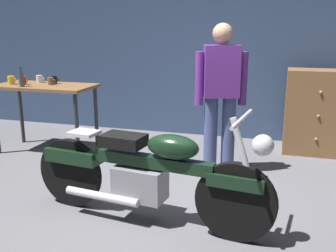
{
  "coord_description": "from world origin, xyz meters",
  "views": [
    {
      "loc": [
        1.06,
        -2.93,
        1.62
      ],
      "look_at": [
        0.01,
        0.7,
        0.65
      ],
      "focal_mm": 41.08,
      "sensor_mm": 36.0,
      "label": 1
    }
  ],
  "objects_px": {
    "person_standing": "(221,93)",
    "mug_red_diner": "(23,81)",
    "mug_yellow_tall": "(11,80)",
    "motorcycle": "(147,172)",
    "wooden_dresser": "(317,112)",
    "mug_white_ceramic": "(40,79)",
    "mug_black_matte": "(54,80)",
    "mug_brown_stoneware": "(51,81)",
    "bottle": "(21,79)"
  },
  "relations": [
    {
      "from": "mug_yellow_tall",
      "to": "mug_black_matte",
      "type": "relative_size",
      "value": 1.09
    },
    {
      "from": "person_standing",
      "to": "mug_red_diner",
      "type": "xyz_separation_m",
      "value": [
        -2.58,
        0.07,
        0.03
      ]
    },
    {
      "from": "person_standing",
      "to": "mug_yellow_tall",
      "type": "distance_m",
      "value": 2.75
    },
    {
      "from": "motorcycle",
      "to": "mug_brown_stoneware",
      "type": "distance_m",
      "value": 2.4
    },
    {
      "from": "mug_black_matte",
      "to": "mug_yellow_tall",
      "type": "bearing_deg",
      "value": -157.38
    },
    {
      "from": "person_standing",
      "to": "mug_yellow_tall",
      "type": "xyz_separation_m",
      "value": [
        -2.75,
        0.06,
        0.03
      ]
    },
    {
      "from": "bottle",
      "to": "mug_white_ceramic",
      "type": "bearing_deg",
      "value": 90.84
    },
    {
      "from": "person_standing",
      "to": "mug_black_matte",
      "type": "height_order",
      "value": "person_standing"
    },
    {
      "from": "mug_brown_stoneware",
      "to": "bottle",
      "type": "height_order",
      "value": "bottle"
    },
    {
      "from": "mug_yellow_tall",
      "to": "motorcycle",
      "type": "bearing_deg",
      "value": -30.59
    },
    {
      "from": "wooden_dresser",
      "to": "mug_red_diner",
      "type": "height_order",
      "value": "wooden_dresser"
    },
    {
      "from": "mug_brown_stoneware",
      "to": "mug_white_ceramic",
      "type": "bearing_deg",
      "value": 150.7
    },
    {
      "from": "mug_red_diner",
      "to": "bottle",
      "type": "relative_size",
      "value": 0.44
    },
    {
      "from": "person_standing",
      "to": "wooden_dresser",
      "type": "relative_size",
      "value": 1.52
    },
    {
      "from": "bottle",
      "to": "mug_red_diner",
      "type": "bearing_deg",
      "value": 120.08
    },
    {
      "from": "mug_brown_stoneware",
      "to": "mug_black_matte",
      "type": "bearing_deg",
      "value": 100.61
    },
    {
      "from": "motorcycle",
      "to": "mug_red_diner",
      "type": "distance_m",
      "value": 2.64
    },
    {
      "from": "wooden_dresser",
      "to": "mug_black_matte",
      "type": "bearing_deg",
      "value": -166.79
    },
    {
      "from": "motorcycle",
      "to": "mug_yellow_tall",
      "type": "bearing_deg",
      "value": 156.73
    },
    {
      "from": "wooden_dresser",
      "to": "mug_white_ceramic",
      "type": "relative_size",
      "value": 9.68
    },
    {
      "from": "person_standing",
      "to": "mug_yellow_tall",
      "type": "relative_size",
      "value": 13.94
    },
    {
      "from": "motorcycle",
      "to": "mug_black_matte",
      "type": "xyz_separation_m",
      "value": [
        -1.84,
        1.6,
        0.5
      ]
    },
    {
      "from": "wooden_dresser",
      "to": "mug_black_matte",
      "type": "distance_m",
      "value": 3.47
    },
    {
      "from": "mug_yellow_tall",
      "to": "mug_red_diner",
      "type": "distance_m",
      "value": 0.17
    },
    {
      "from": "person_standing",
      "to": "bottle",
      "type": "bearing_deg",
      "value": -14.89
    },
    {
      "from": "person_standing",
      "to": "mug_red_diner",
      "type": "bearing_deg",
      "value": -18.42
    },
    {
      "from": "person_standing",
      "to": "mug_brown_stoneware",
      "type": "distance_m",
      "value": 2.23
    },
    {
      "from": "motorcycle",
      "to": "mug_red_diner",
      "type": "height_order",
      "value": "mug_red_diner"
    },
    {
      "from": "wooden_dresser",
      "to": "mug_white_ceramic",
      "type": "height_order",
      "value": "wooden_dresser"
    },
    {
      "from": "motorcycle",
      "to": "mug_white_ceramic",
      "type": "xyz_separation_m",
      "value": [
        -2.09,
        1.63,
        0.5
      ]
    },
    {
      "from": "person_standing",
      "to": "mug_red_diner",
      "type": "relative_size",
      "value": 15.88
    },
    {
      "from": "mug_red_diner",
      "to": "mug_yellow_tall",
      "type": "bearing_deg",
      "value": -175.57
    },
    {
      "from": "mug_black_matte",
      "to": "mug_brown_stoneware",
      "type": "relative_size",
      "value": 1.03
    },
    {
      "from": "mug_brown_stoneware",
      "to": "bottle",
      "type": "bearing_deg",
      "value": -138.18
    },
    {
      "from": "wooden_dresser",
      "to": "bottle",
      "type": "bearing_deg",
      "value": -162.4
    },
    {
      "from": "wooden_dresser",
      "to": "mug_white_ceramic",
      "type": "distance_m",
      "value": 3.7
    },
    {
      "from": "motorcycle",
      "to": "person_standing",
      "type": "relative_size",
      "value": 1.31
    },
    {
      "from": "mug_red_diner",
      "to": "mug_black_matte",
      "type": "xyz_separation_m",
      "value": [
        0.33,
        0.2,
        -0.0
      ]
    },
    {
      "from": "mug_yellow_tall",
      "to": "mug_black_matte",
      "type": "xyz_separation_m",
      "value": [
        0.51,
        0.21,
        -0.0
      ]
    },
    {
      "from": "mug_white_ceramic",
      "to": "bottle",
      "type": "bearing_deg",
      "value": -89.16
    },
    {
      "from": "person_standing",
      "to": "mug_white_ceramic",
      "type": "height_order",
      "value": "person_standing"
    },
    {
      "from": "wooden_dresser",
      "to": "bottle",
      "type": "distance_m",
      "value": 3.8
    },
    {
      "from": "person_standing",
      "to": "mug_red_diner",
      "type": "distance_m",
      "value": 2.58
    },
    {
      "from": "person_standing",
      "to": "mug_red_diner",
      "type": "height_order",
      "value": "person_standing"
    },
    {
      "from": "motorcycle",
      "to": "mug_white_ceramic",
      "type": "height_order",
      "value": "same"
    },
    {
      "from": "person_standing",
      "to": "mug_yellow_tall",
      "type": "height_order",
      "value": "person_standing"
    },
    {
      "from": "motorcycle",
      "to": "mug_yellow_tall",
      "type": "height_order",
      "value": "mug_yellow_tall"
    },
    {
      "from": "mug_brown_stoneware",
      "to": "person_standing",
      "type": "bearing_deg",
      "value": -3.86
    },
    {
      "from": "mug_red_diner",
      "to": "wooden_dresser",
      "type": "bearing_deg",
      "value": 14.95
    },
    {
      "from": "wooden_dresser",
      "to": "person_standing",
      "type": "bearing_deg",
      "value": -136.42
    }
  ]
}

